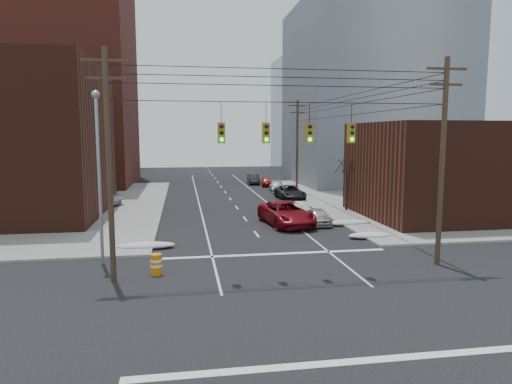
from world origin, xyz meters
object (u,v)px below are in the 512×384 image
object	(u,v)px
red_pickup	(286,213)
lot_car_d	(37,201)
lot_car_c	(31,209)
parked_car_b	(300,209)
lot_car_a	(90,199)
parked_car_d	(278,187)
parked_car_c	(290,192)
parked_car_a	(318,217)
parked_car_f	(253,179)
construction_barrel	(156,264)
lot_car_b	(95,197)
parked_car_e	(267,182)

from	to	relation	value
red_pickup	lot_car_d	xyz separation A→B (m)	(-21.39, 10.47, -0.05)
lot_car_c	parked_car_b	bearing A→B (deg)	-93.38
lot_car_a	parked_car_d	bearing A→B (deg)	-69.97
parked_car_c	lot_car_c	distance (m)	25.32
parked_car_a	parked_car_f	xyz separation A→B (m)	(-0.54, 29.89, 0.10)
red_pickup	construction_barrel	xyz separation A→B (m)	(-9.33, -11.36, -0.37)
red_pickup	parked_car_d	distance (m)	20.57
red_pickup	lot_car_a	xyz separation A→B (m)	(-16.69, 10.63, -0.02)
lot_car_d	parked_car_d	bearing A→B (deg)	-61.58
parked_car_b	parked_car_f	xyz separation A→B (m)	(0.00, 26.21, 0.10)
parked_car_f	lot_car_d	bearing A→B (deg)	-137.42
parked_car_a	lot_car_b	bearing A→B (deg)	149.65
lot_car_d	lot_car_b	bearing A→B (deg)	-67.40
red_pickup	lot_car_b	distance (m)	20.29
lot_car_b	lot_car_c	xyz separation A→B (m)	(-4.18, -5.57, -0.15)
parked_car_b	parked_car_c	xyz separation A→B (m)	(1.60, 10.24, 0.14)
red_pickup	lot_car_c	world-z (taller)	red_pickup
parked_car_a	construction_barrel	bearing A→B (deg)	-134.69
red_pickup	parked_car_e	xyz separation A→B (m)	(3.40, 26.50, -0.30)
lot_car_d	parked_car_f	bearing A→B (deg)	-43.65
parked_car_c	lot_car_c	bearing A→B (deg)	-164.61
parked_car_c	lot_car_b	xyz separation A→B (m)	(-20.05, -1.80, 0.16)
lot_car_a	lot_car_d	distance (m)	4.70
lot_car_d	parked_car_a	bearing A→B (deg)	-107.18
parked_car_d	parked_car_f	bearing A→B (deg)	105.48
parked_car_d	parked_car_c	bearing A→B (deg)	-84.22
parked_car_f	parked_car_b	bearing A→B (deg)	-86.76
parked_car_c	red_pickup	bearing A→B (deg)	-106.22
parked_car_c	construction_barrel	distance (m)	28.14
parked_car_a	red_pickup	bearing A→B (deg)	176.06
parked_car_d	lot_car_d	world-z (taller)	lot_car_d
red_pickup	parked_car_b	distance (m)	3.95
parked_car_c	parked_car_e	world-z (taller)	parked_car_c
lot_car_c	parked_car_d	bearing A→B (deg)	-56.17
lot_car_d	construction_barrel	size ratio (longest dim) A/B	3.97
lot_car_a	construction_barrel	size ratio (longest dim) A/B	4.26
lot_car_c	lot_car_a	bearing A→B (deg)	-38.44
parked_car_e	parked_car_f	size ratio (longest dim) A/B	0.81
lot_car_a	lot_car_c	world-z (taller)	lot_car_a
lot_car_c	lot_car_b	bearing A→B (deg)	-33.06
parked_car_e	construction_barrel	distance (m)	39.94
parked_car_b	parked_car_d	world-z (taller)	parked_car_d
lot_car_d	construction_barrel	xyz separation A→B (m)	(12.06, -21.83, -0.32)
lot_car_d	construction_barrel	distance (m)	24.94
parked_car_c	parked_car_e	bearing A→B (deg)	89.26
parked_car_b	lot_car_b	size ratio (longest dim) A/B	0.69
parked_car_f	construction_barrel	size ratio (longest dim) A/B	4.19
parked_car_e	lot_car_b	xyz separation A→B (m)	(-19.87, -14.66, 0.31)
lot_car_d	parked_car_b	bearing A→B (deg)	-99.81
parked_car_a	lot_car_a	bearing A→B (deg)	152.60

